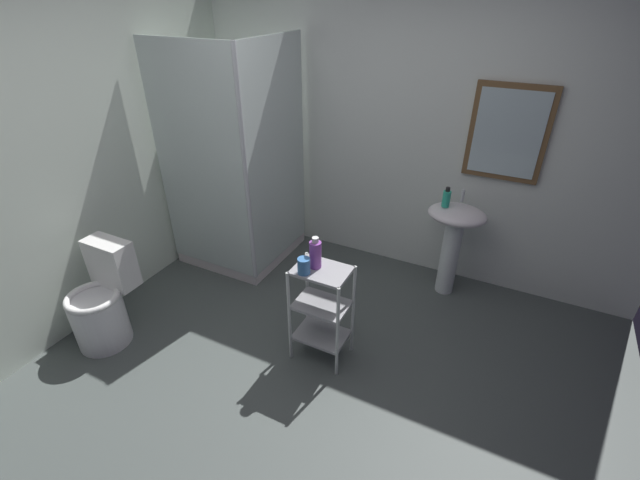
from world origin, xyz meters
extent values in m
cube|color=#49514F|center=(0.00, 0.00, -0.01)|extent=(4.20, 4.20, 0.02)
cube|color=silver|center=(0.00, 1.85, 1.25)|extent=(4.20, 0.10, 2.50)
cube|color=brown|center=(0.87, 1.78, 1.36)|extent=(0.56, 0.03, 0.72)
cube|color=silver|center=(0.87, 1.76, 1.36)|extent=(0.48, 0.01, 0.64)
cube|color=silver|center=(-1.85, 0.00, 1.25)|extent=(0.10, 4.20, 2.50)
cube|color=white|center=(-1.31, 1.27, 0.05)|extent=(0.90, 0.90, 0.10)
cube|color=silver|center=(-1.31, 0.82, 1.05)|extent=(0.90, 0.02, 1.90)
cube|color=silver|center=(-0.86, 1.27, 1.05)|extent=(0.02, 0.90, 1.90)
cylinder|color=silver|center=(-0.86, 0.82, 1.05)|extent=(0.04, 0.04, 1.90)
cylinder|color=silver|center=(-1.31, 1.27, 0.10)|extent=(0.08, 0.08, 0.00)
cylinder|color=white|center=(0.65, 1.52, 0.34)|extent=(0.15, 0.15, 0.68)
ellipsoid|color=white|center=(0.65, 1.52, 0.75)|extent=(0.46, 0.37, 0.13)
cylinder|color=silver|center=(0.65, 1.64, 0.86)|extent=(0.03, 0.03, 0.10)
cylinder|color=white|center=(-1.48, -0.26, 0.20)|extent=(0.37, 0.37, 0.40)
torus|color=white|center=(-1.48, -0.26, 0.42)|extent=(0.37, 0.37, 0.04)
cube|color=white|center=(-1.48, -0.04, 0.58)|extent=(0.35, 0.17, 0.36)
cylinder|color=silver|center=(-0.16, 0.23, 0.37)|extent=(0.02, 0.02, 0.74)
cylinder|color=silver|center=(0.20, 0.23, 0.37)|extent=(0.02, 0.02, 0.74)
cylinder|color=silver|center=(-0.16, 0.49, 0.37)|extent=(0.02, 0.02, 0.74)
cylinder|color=silver|center=(0.20, 0.49, 0.37)|extent=(0.02, 0.02, 0.74)
cube|color=#99999E|center=(0.02, 0.36, 0.18)|extent=(0.36, 0.26, 0.02)
cube|color=#99999E|center=(0.02, 0.36, 0.45)|extent=(0.36, 0.26, 0.02)
cube|color=#99999E|center=(0.02, 0.36, 0.73)|extent=(0.36, 0.26, 0.02)
cylinder|color=#2DBC99|center=(0.55, 1.49, 0.87)|extent=(0.06, 0.06, 0.13)
cylinder|color=black|center=(0.55, 1.49, 0.95)|extent=(0.03, 0.03, 0.03)
cylinder|color=purple|center=(-0.03, 0.37, 0.83)|extent=(0.08, 0.08, 0.18)
cylinder|color=silver|center=(-0.03, 0.37, 0.94)|extent=(0.04, 0.04, 0.04)
cylinder|color=#3870B2|center=(-0.06, 0.28, 0.79)|extent=(0.08, 0.08, 0.11)
camera|label=1|loc=(1.02, -1.65, 2.30)|focal=23.87mm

